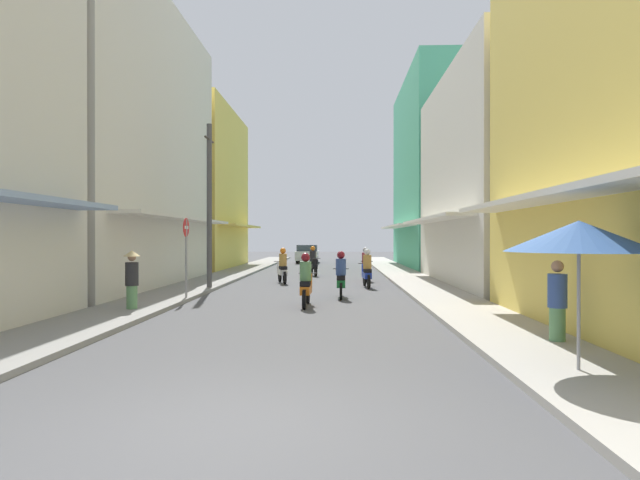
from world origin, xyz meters
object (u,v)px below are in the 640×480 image
object	(u,v)px
motorbike_black	(313,263)
motorbike_blue	(367,270)
parked_car	(307,254)
pedestrian_crossing	(557,304)
motorbike_green	(341,277)
pedestrian_far	(132,278)
vendor_umbrella	(579,236)
motorbike_white	(282,267)
motorbike_orange	(306,283)
street_sign_no_entry	(186,247)
motorbike_red	(366,266)
utility_pole	(209,205)

from	to	relation	value
motorbike_black	motorbike_blue	world-z (taller)	same
parked_car	pedestrian_crossing	size ratio (longest dim) A/B	2.57
motorbike_green	pedestrian_crossing	distance (m)	8.58
pedestrian_far	vendor_umbrella	xyz separation A→B (m)	(8.97, -6.04, 1.09)
motorbike_white	motorbike_orange	xyz separation A→B (m)	(1.53, -7.66, 0.00)
motorbike_blue	parked_car	distance (m)	20.68
motorbike_black	vendor_umbrella	xyz separation A→B (m)	(4.74, -19.68, 1.34)
motorbike_green	pedestrian_far	xyz separation A→B (m)	(-5.61, -3.68, 0.25)
parked_car	street_sign_no_entry	world-z (taller)	street_sign_no_entry
motorbike_blue	pedestrian_crossing	xyz separation A→B (m)	(2.87, -11.31, 0.10)
motorbike_orange	parked_car	world-z (taller)	motorbike_orange
motorbike_blue	street_sign_no_entry	world-z (taller)	street_sign_no_entry
motorbike_red	parked_car	distance (m)	17.68
street_sign_no_entry	motorbike_white	bearing A→B (deg)	69.83
parked_car	pedestrian_far	world-z (taller)	pedestrian_far
motorbike_white	street_sign_no_entry	bearing A→B (deg)	-110.17
motorbike_orange	utility_pole	size ratio (longest dim) A/B	0.28
motorbike_black	pedestrian_far	distance (m)	14.28
motorbike_black	parked_car	world-z (taller)	motorbike_black
motorbike_white	pedestrian_far	bearing A→B (deg)	-108.44
pedestrian_far	street_sign_no_entry	size ratio (longest dim) A/B	0.64
motorbike_green	pedestrian_crossing	world-z (taller)	pedestrian_crossing
motorbike_orange	vendor_umbrella	distance (m)	8.82
motorbike_blue	motorbike_orange	xyz separation A→B (m)	(-2.11, -5.87, 0.00)
pedestrian_crossing	vendor_umbrella	world-z (taller)	vendor_umbrella
pedestrian_far	utility_pole	world-z (taller)	utility_pole
motorbike_red	street_sign_no_entry	xyz separation A→B (m)	(-6.15, -7.77, 1.01)
motorbike_blue	pedestrian_crossing	world-z (taller)	pedestrian_crossing
motorbike_red	pedestrian_crossing	size ratio (longest dim) A/B	1.13
motorbike_orange	parked_car	xyz separation A→B (m)	(-1.50, 26.23, 0.04)
parked_car	motorbike_green	bearing A→B (deg)	-83.98
pedestrian_crossing	street_sign_no_entry	bearing A→B (deg)	143.30
motorbike_blue	motorbike_black	bearing A→B (deg)	111.41
motorbike_red	pedestrian_crossing	world-z (taller)	pedestrian_crossing
motorbike_orange	pedestrian_far	world-z (taller)	pedestrian_far
parked_car	utility_pole	xyz separation A→B (m)	(-2.51, -21.69, 2.53)
motorbike_black	pedestrian_far	world-z (taller)	pedestrian_far
motorbike_white	motorbike_black	bearing A→B (deg)	75.36
motorbike_black	motorbike_green	bearing A→B (deg)	-82.06
motorbike_green	motorbike_black	xyz separation A→B (m)	(-1.39, 9.96, 0.00)
vendor_umbrella	utility_pole	size ratio (longest dim) A/B	0.35
pedestrian_crossing	street_sign_no_entry	distance (m)	11.11
motorbike_black	motorbike_red	world-z (taller)	same
motorbike_white	motorbike_blue	bearing A→B (deg)	-26.24
parked_car	motorbike_red	bearing A→B (deg)	-77.78
motorbike_blue	utility_pole	world-z (taller)	utility_pole
pedestrian_crossing	motorbike_white	bearing A→B (deg)	116.39
motorbike_red	pedestrian_crossing	xyz separation A→B (m)	(2.73, -14.38, 0.10)
motorbike_blue	motorbike_white	distance (m)	4.05
parked_car	pedestrian_crossing	world-z (taller)	pedestrian_crossing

